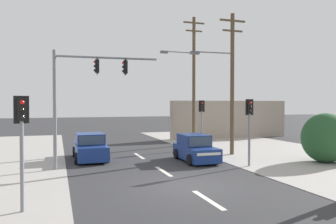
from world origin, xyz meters
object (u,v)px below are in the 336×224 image
traffic_signal_mast (82,87)px  pedestal_signal_far_median (202,116)px  sedan_oncoming_mid (90,148)px  utility_pole_midground_right (230,79)px  hatchback_oncoming_near (195,149)px  pedestal_signal_right_kerb (249,121)px  pedestal_signal_left_kerb (22,133)px  utility_pole_background_right (192,77)px

traffic_signal_mast → pedestal_signal_far_median: (8.89, 4.79, -1.73)m
sedan_oncoming_mid → pedestal_signal_far_median: bearing=14.5°
utility_pole_midground_right → hatchback_oncoming_near: utility_pole_midground_right is taller
utility_pole_midground_right → pedestal_signal_far_median: bearing=100.1°
pedestal_signal_right_kerb → pedestal_signal_left_kerb: size_ratio=1.00×
pedestal_signal_far_median → traffic_signal_mast: bearing=-151.7°
traffic_signal_mast → utility_pole_background_right: bearing=38.3°
pedestal_signal_left_kerb → pedestal_signal_right_kerb: bearing=21.2°
utility_pole_background_right → pedestal_signal_far_median: (-0.31, -2.47, -3.10)m
pedestal_signal_right_kerb → sedan_oncoming_mid: (-7.76, 4.92, -1.71)m
utility_pole_background_right → traffic_signal_mast: size_ratio=1.72×
traffic_signal_mast → pedestal_signal_far_median: bearing=28.3°
traffic_signal_mast → utility_pole_midground_right: bearing=9.7°
utility_pole_midground_right → pedestal_signal_left_kerb: bearing=-145.6°
hatchback_oncoming_near → pedestal_signal_left_kerb: bearing=-142.5°
pedestal_signal_right_kerb → pedestal_signal_far_median: (0.47, 7.05, 0.00)m
traffic_signal_mast → sedan_oncoming_mid: traffic_signal_mast is taller
pedestal_signal_far_median → pedestal_signal_right_kerb: bearing=-93.8°
utility_pole_background_right → pedestal_signal_far_median: utility_pole_background_right is taller
traffic_signal_mast → pedestal_signal_left_kerb: (-2.21, -6.38, -1.73)m
sedan_oncoming_mid → traffic_signal_mast: bearing=-103.8°
utility_pole_midground_right → traffic_signal_mast: utility_pole_midground_right is taller
pedestal_signal_far_median → sedan_oncoming_mid: size_ratio=0.84×
utility_pole_midground_right → pedestal_signal_right_kerb: bearing=-105.0°
traffic_signal_mast → pedestal_signal_far_median: traffic_signal_mast is taller
utility_pole_midground_right → traffic_signal_mast: 9.62m
traffic_signal_mast → pedestal_signal_right_kerb: size_ratio=1.69×
pedestal_signal_left_kerb → sedan_oncoming_mid: (2.86, 9.05, -1.71)m
utility_pole_midground_right → sedan_oncoming_mid: utility_pole_midground_right is taller
pedestal_signal_left_kerb → hatchback_oncoming_near: size_ratio=0.97×
utility_pole_midground_right → utility_pole_background_right: bearing=92.6°
utility_pole_background_right → pedestal_signal_right_kerb: size_ratio=2.89×
utility_pole_background_right → sedan_oncoming_mid: (-8.54, -4.59, -4.81)m
traffic_signal_mast → hatchback_oncoming_near: bearing=1.7°
traffic_signal_mast → pedestal_signal_right_kerb: 8.88m
pedestal_signal_right_kerb → pedestal_signal_far_median: size_ratio=1.00×
utility_pole_background_right → pedestal_signal_far_median: 3.97m
utility_pole_background_right → pedestal_signal_left_kerb: utility_pole_background_right is taller
pedestal_signal_right_kerb → hatchback_oncoming_near: 3.62m
pedestal_signal_right_kerb → pedestal_signal_left_kerb: same height
sedan_oncoming_mid → pedestal_signal_right_kerb: bearing=-32.4°
pedestal_signal_right_kerb → pedestal_signal_left_kerb: 11.39m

